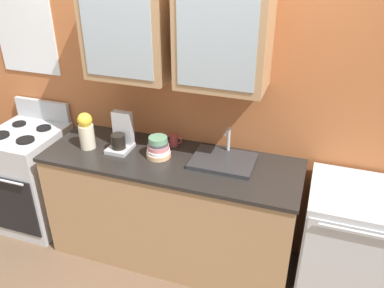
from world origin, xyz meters
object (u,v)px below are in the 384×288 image
(cup_near_sink, at_px, (174,140))
(dishwasher, at_px, (346,246))
(stove_range, at_px, (33,178))
(bowl_stack, at_px, (158,148))
(coffee_maker, at_px, (121,136))
(sink_faucet, at_px, (223,160))
(vase, at_px, (86,131))

(cup_near_sink, distance_m, dishwasher, 1.47)
(stove_range, height_order, bowl_stack, stove_range)
(cup_near_sink, xyz_separation_m, coffee_maker, (-0.37, -0.17, 0.06))
(sink_faucet, bearing_deg, coffee_maker, -176.82)
(stove_range, relative_size, dishwasher, 1.20)
(vase, relative_size, cup_near_sink, 2.86)
(coffee_maker, bearing_deg, sink_faucet, 3.18)
(vase, bearing_deg, sink_faucet, 6.49)
(stove_range, xyz_separation_m, dishwasher, (2.65, -0.00, -0.01))
(coffee_maker, bearing_deg, bowl_stack, -4.64)
(bowl_stack, relative_size, coffee_maker, 0.63)
(bowl_stack, bearing_deg, cup_near_sink, 76.27)
(dishwasher, bearing_deg, bowl_stack, 179.53)
(stove_range, distance_m, coffee_maker, 1.08)
(stove_range, distance_m, vase, 0.89)
(sink_faucet, bearing_deg, vase, -173.51)
(stove_range, relative_size, sink_faucet, 2.41)
(stove_range, xyz_separation_m, coffee_maker, (0.92, 0.03, 0.56))
(sink_faucet, relative_size, dishwasher, 0.50)
(bowl_stack, distance_m, coffee_maker, 0.32)
(stove_range, relative_size, coffee_maker, 3.78)
(sink_faucet, height_order, vase, vase)
(cup_near_sink, bearing_deg, dishwasher, -8.71)
(stove_range, relative_size, cup_near_sink, 10.70)
(sink_faucet, bearing_deg, dishwasher, -5.05)
(dishwasher, bearing_deg, vase, -178.90)
(stove_range, bearing_deg, bowl_stack, 0.34)
(sink_faucet, relative_size, cup_near_sink, 4.45)
(bowl_stack, height_order, cup_near_sink, bowl_stack)
(sink_faucet, height_order, cup_near_sink, sink_faucet)
(bowl_stack, bearing_deg, sink_faucet, 8.32)
(stove_range, xyz_separation_m, bowl_stack, (1.24, 0.01, 0.52))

